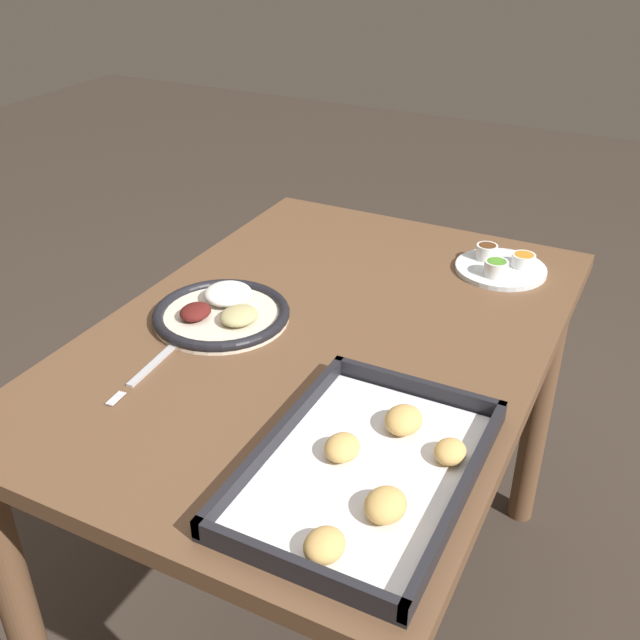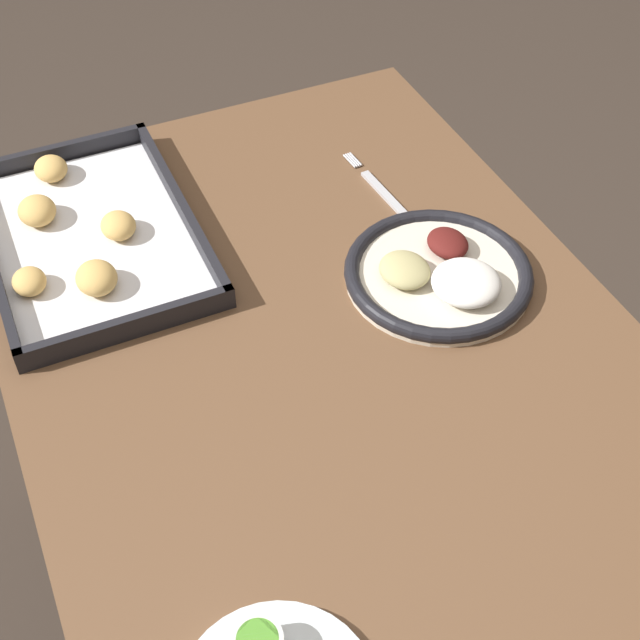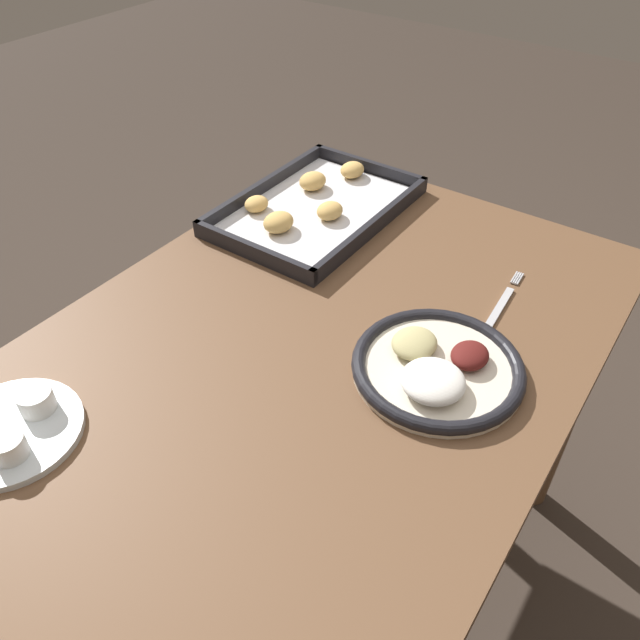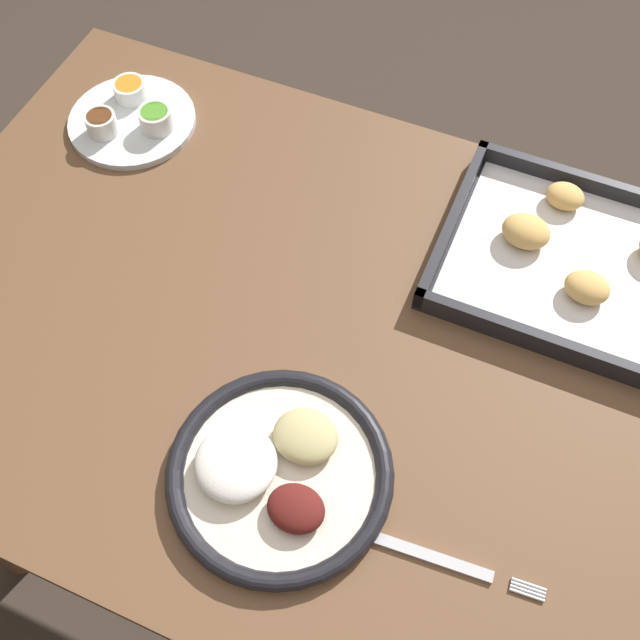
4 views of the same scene
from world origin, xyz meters
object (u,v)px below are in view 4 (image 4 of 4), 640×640
Objects in this scene: dinner_plate at (277,472)px; baking_tray at (602,268)px; fork at (427,555)px; saucer_plate at (132,117)px.

dinner_plate reaches higher than baking_tray.
dinner_plate is 1.11× the size of fork.
dinner_plate is 1.35× the size of saucer_plate.
dinner_plate is 0.57m from saucer_plate.
dinner_plate is 0.48m from baking_tray.
saucer_plate is 0.67m from baking_tray.
saucer_plate is at bearing 140.67° from fork.
baking_tray is (0.26, 0.40, -0.00)m from dinner_plate.
fork is 0.55× the size of baking_tray.
dinner_plate reaches higher than fork.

